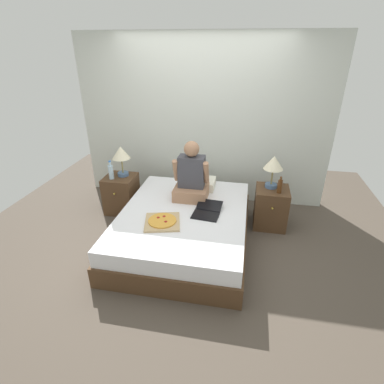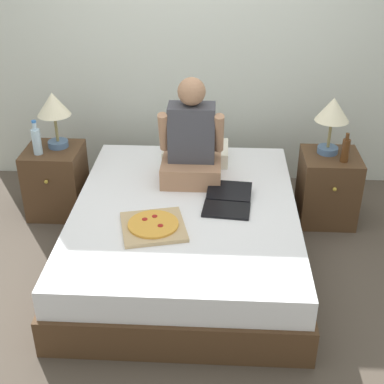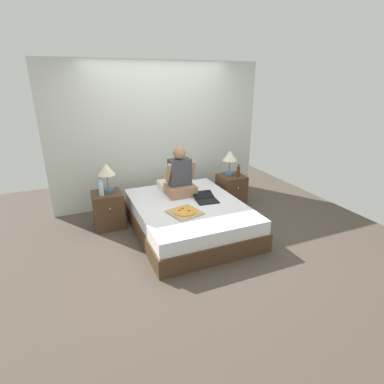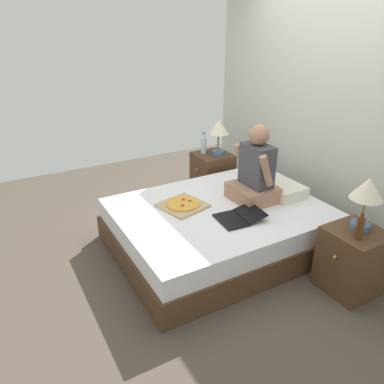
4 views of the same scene
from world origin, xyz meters
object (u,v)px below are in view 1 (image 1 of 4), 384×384
Objects in this scene: laptop at (207,212)px; pizza_box at (162,222)px; nightstand_left at (122,194)px; beer_bottle at (280,186)px; lamp_on_left_nightstand at (121,155)px; person_seated at (191,178)px; water_bottle at (111,172)px; bed at (184,227)px; lamp_on_right_nightstand at (274,165)px; nightstand_right at (271,207)px.

pizza_box is at bearing -146.75° from laptop.
nightstand_left is 2.31m from beer_bottle.
person_seated is (1.09, -0.27, -0.16)m from lamp_on_left_nightstand.
water_bottle is (-0.08, -0.09, 0.39)m from nightstand_left.
beer_bottle reaches higher than nightstand_left.
bed is at bearing -29.31° from nightstand_left.
bed is at bearing -93.09° from person_seated.
lamp_on_right_nightstand is (2.18, 0.05, 0.61)m from nightstand_left.
water_bottle is at bearing 179.76° from beer_bottle.
water_bottle is 1.21m from person_seated.
nightstand_left is 1.32m from pizza_box.
water_bottle is 0.61× the size of lamp_on_right_nightstand.
lamp_on_right_nightstand is at bearing 120.93° from nightstand_right.
nightstand_left is 1.00× the size of nightstand_right.
nightstand_left is at bearing 48.35° from water_bottle.
water_bottle is at bearing 139.98° from pizza_box.
nightstand_right is 1.17× the size of pizza_box.
lamp_on_left_nightstand reaches higher than laptop.
water_bottle is 2.27m from lamp_on_right_nightstand.
pizza_box is at bearing -106.37° from person_seated.
person_seated is (-1.05, -0.27, -0.16)m from lamp_on_right_nightstand.
bed is at bearing -150.69° from nightstand_right.
lamp_on_right_nightstand reaches higher than pizza_box.
nightstand_left reaches higher than bed.
beer_bottle is at bearing 30.23° from laptop.
beer_bottle is at bearing -3.84° from lamp_on_left_nightstand.
lamp_on_left_nightstand is at bearing 131.91° from pizza_box.
beer_bottle is (2.24, -0.15, -0.23)m from lamp_on_left_nightstand.
water_bottle reaches higher than nightstand_left.
bed is 1.36m from beer_bottle.
nightstand_right is 1.60m from pizza_box.
person_seated reaches higher than laptop.
lamp_on_right_nightstand is at bearing 3.55° from water_bottle.
nightstand_right is at bearing -59.07° from lamp_on_right_nightstand.
nightstand_right is 0.73× the size of person_seated.
nightstand_right is at bearing -1.32° from lamp_on_left_nightstand.
lamp_on_right_nightstand is 1.02× the size of laptop.
laptop is at bearing -149.77° from beer_bottle.
nightstand_left is at bearing 180.00° from nightstand_right.
nightstand_right is at bearing 2.25° from water_bottle.
water_bottle is at bearing -177.75° from nightstand_right.
beer_bottle reaches higher than nightstand_right.
nightstand_left is 1.17× the size of pizza_box.
nightstand_right reaches higher than laptop.
bed is 4.58× the size of laptop.
lamp_on_right_nightstand is 0.58× the size of person_seated.
water_bottle reaches higher than nightstand_right.
lamp_on_right_nightstand is 1.96× the size of beer_bottle.
beer_bottle is (2.36, -0.01, -0.02)m from water_bottle.
nightstand_left is at bearing 134.69° from pizza_box.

